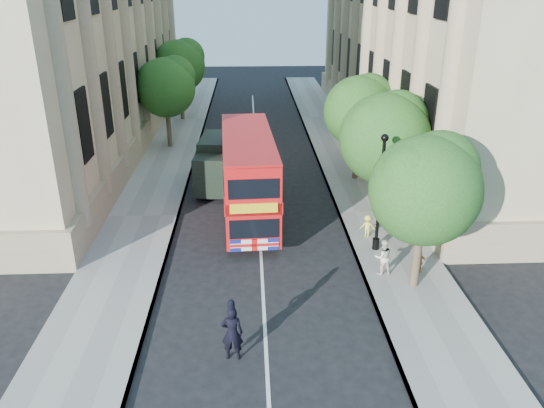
{
  "coord_description": "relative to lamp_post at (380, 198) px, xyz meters",
  "views": [
    {
      "loc": [
        -0.42,
        -14.29,
        10.95
      ],
      "look_at": [
        0.48,
        6.07,
        2.3
      ],
      "focal_mm": 35.0,
      "sensor_mm": 36.0,
      "label": 1
    }
  ],
  "objects": [
    {
      "name": "pavement_right",
      "position": [
        0.75,
        4.0,
        -2.45
      ],
      "size": [
        3.5,
        80.0,
        0.12
      ],
      "primitive_type": "cube",
      "color": "gray",
      "rests_on": "ground"
    },
    {
      "name": "child_a",
      "position": [
        1.26,
        -2.11,
        -1.91
      ],
      "size": [
        0.61,
        0.44,
        0.97
      ],
      "primitive_type": "imported",
      "rotation": [
        0.0,
        0.0,
        3.55
      ],
      "color": "orange",
      "rests_on": "pavement_right"
    },
    {
      "name": "tree_right_mid",
      "position": [
        0.84,
        3.03,
        1.93
      ],
      "size": [
        4.2,
        4.2,
        6.37
      ],
      "color": "#473828",
      "rests_on": "ground"
    },
    {
      "name": "tree_right_far",
      "position": [
        0.84,
        9.03,
        1.8
      ],
      "size": [
        4.0,
        4.0,
        6.15
      ],
      "color": "#473828",
      "rests_on": "ground"
    },
    {
      "name": "tree_left_back",
      "position": [
        -10.96,
        24.03,
        2.2
      ],
      "size": [
        4.2,
        4.2,
        6.65
      ],
      "color": "#473828",
      "rests_on": "ground"
    },
    {
      "name": "ground",
      "position": [
        -5.0,
        -6.0,
        -2.51
      ],
      "size": [
        120.0,
        120.0,
        0.0
      ],
      "primitive_type": "plane",
      "color": "black",
      "rests_on": "ground"
    },
    {
      "name": "woman_pedestrian",
      "position": [
        -0.23,
        -2.09,
        -1.65
      ],
      "size": [
        0.79,
        0.66,
        1.48
      ],
      "primitive_type": "imported",
      "rotation": [
        0.0,
        0.0,
        3.28
      ],
      "color": "silver",
      "rests_on": "pavement_right"
    },
    {
      "name": "police_constable",
      "position": [
        -6.05,
        -6.82,
        -1.58
      ],
      "size": [
        0.7,
        0.48,
        1.87
      ],
      "primitive_type": "imported",
      "rotation": [
        0.0,
        0.0,
        3.09
      ],
      "color": "black",
      "rests_on": "ground"
    },
    {
      "name": "pavement_left",
      "position": [
        -10.75,
        4.0,
        -2.45
      ],
      "size": [
        3.5,
        80.0,
        0.12
      ],
      "primitive_type": "cube",
      "color": "gray",
      "rests_on": "ground"
    },
    {
      "name": "child_b",
      "position": [
        -0.12,
        1.23,
        -1.87
      ],
      "size": [
        0.73,
        0.5,
        1.04
      ],
      "primitive_type": "imported",
      "rotation": [
        0.0,
        0.0,
        2.95
      ],
      "color": "#EEEE51",
      "rests_on": "pavement_right"
    },
    {
      "name": "lamp_post",
      "position": [
        0.0,
        0.0,
        0.0
      ],
      "size": [
        0.32,
        0.32,
        5.16
      ],
      "color": "black",
      "rests_on": "pavement_right"
    },
    {
      "name": "building_left",
      "position": [
        -18.8,
        18.0,
        6.49
      ],
      "size": [
        12.0,
        38.0,
        18.0
      ],
      "primitive_type": "cube",
      "color": "tan",
      "rests_on": "ground"
    },
    {
      "name": "tree_left_far",
      "position": [
        -10.96,
        16.03,
        1.93
      ],
      "size": [
        4.0,
        4.0,
        6.3
      ],
      "color": "#473828",
      "rests_on": "ground"
    },
    {
      "name": "building_right",
      "position": [
        8.8,
        18.0,
        6.49
      ],
      "size": [
        12.0,
        38.0,
        18.0
      ],
      "primitive_type": "cube",
      "color": "tan",
      "rests_on": "ground"
    },
    {
      "name": "tree_right_near",
      "position": [
        0.84,
        -2.97,
        1.74
      ],
      "size": [
        4.0,
        4.0,
        6.08
      ],
      "color": "#473828",
      "rests_on": "ground"
    },
    {
      "name": "double_decker_bus",
      "position": [
        -5.5,
        3.91,
        -0.24
      ],
      "size": [
        2.79,
        8.99,
        4.1
      ],
      "rotation": [
        0.0,
        0.0,
        0.05
      ],
      "color": "red",
      "rests_on": "ground"
    },
    {
      "name": "box_van",
      "position": [
        -7.18,
        7.97,
        -1.14
      ],
      "size": [
        2.44,
        5.07,
        2.81
      ],
      "rotation": [
        0.0,
        0.0,
        -0.09
      ],
      "color": "black",
      "rests_on": "ground"
    }
  ]
}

